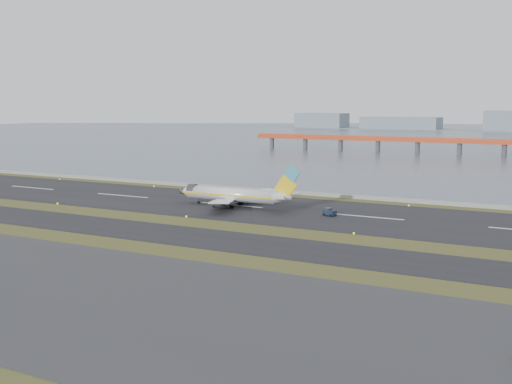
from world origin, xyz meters
TOP-DOWN VIEW (x-y plane):
  - ground at (0.00, 0.00)m, footprint 1000.00×1000.00m
  - taxiway_strip at (0.00, -12.00)m, footprint 1000.00×18.00m
  - runway_strip at (0.00, 30.00)m, footprint 1000.00×45.00m
  - seawall at (0.00, 60.00)m, footprint 1000.00×2.50m
  - bay_water at (0.00, 460.00)m, footprint 1400.00×800.00m
  - red_pier at (20.00, 250.00)m, footprint 260.00×5.00m
  - airliner at (2.80, 27.72)m, footprint 38.52×32.89m
  - pushback_tug at (31.34, 26.77)m, footprint 3.73×2.81m

SIDE VIEW (x-z plane):
  - ground at x=0.00m, z-range 0.00..0.00m
  - bay_water at x=0.00m, z-range -0.65..0.65m
  - taxiway_strip at x=0.00m, z-range 0.00..0.10m
  - runway_strip at x=0.00m, z-range 0.00..0.10m
  - seawall at x=0.00m, z-range 0.00..1.00m
  - pushback_tug at x=31.34m, z-range -0.03..2.09m
  - airliner at x=2.80m, z-range -2.94..9.86m
  - red_pier at x=20.00m, z-range 2.18..12.38m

